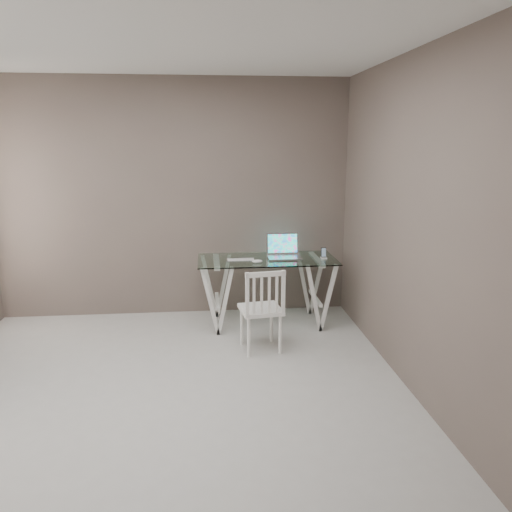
{
  "coord_description": "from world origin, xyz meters",
  "views": [
    {
      "loc": [
        0.37,
        -3.5,
        2.01
      ],
      "look_at": [
        0.86,
        1.46,
        0.85
      ],
      "focal_mm": 35.0,
      "sensor_mm": 36.0,
      "label": 1
    }
  ],
  "objects": [
    {
      "name": "chair",
      "position": [
        0.88,
        0.99,
        0.46
      ],
      "size": [
        0.43,
        0.43,
        0.84
      ],
      "rotation": [
        0.0,
        0.0,
        0.14
      ],
      "color": "white",
      "rests_on": "ground"
    },
    {
      "name": "desk",
      "position": [
        1.01,
        1.76,
        0.38
      ],
      "size": [
        1.5,
        0.7,
        0.75
      ],
      "color": "silver",
      "rests_on": "ground"
    },
    {
      "name": "phone_dock",
      "position": [
        1.63,
        1.71,
        0.78
      ],
      "size": [
        0.07,
        0.07,
        0.12
      ],
      "color": "white",
      "rests_on": "desk"
    },
    {
      "name": "room",
      "position": [
        -0.06,
        0.02,
        1.72
      ],
      "size": [
        4.5,
        4.52,
        2.71
      ],
      "color": "#ADABA6",
      "rests_on": "ground"
    },
    {
      "name": "keyboard",
      "position": [
        0.72,
        1.72,
        0.75
      ],
      "size": [
        0.31,
        0.13,
        0.01
      ],
      "primitive_type": "cube",
      "color": "silver",
      "rests_on": "desk"
    },
    {
      "name": "laptop",
      "position": [
        1.21,
        1.83,
        0.81
      ],
      "size": [
        0.36,
        0.3,
        0.26
      ],
      "color": "#B6B6BB",
      "rests_on": "desk"
    },
    {
      "name": "mouse",
      "position": [
        0.89,
        1.58,
        0.76
      ],
      "size": [
        0.11,
        0.07,
        0.04
      ],
      "primitive_type": "ellipsoid",
      "color": "white",
      "rests_on": "desk"
    }
  ]
}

